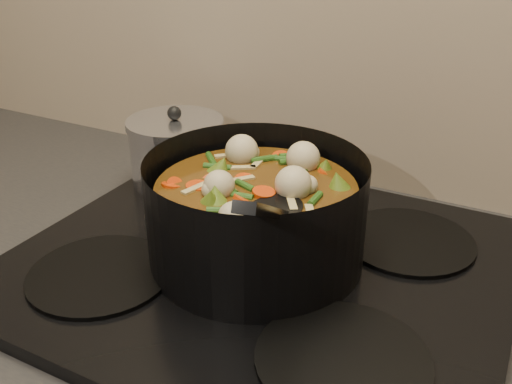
% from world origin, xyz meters
% --- Properties ---
extents(stovetop, '(0.62, 0.54, 0.03)m').
position_xyz_m(stovetop, '(0.00, 1.93, 0.92)').
color(stovetop, black).
rests_on(stovetop, counter).
extents(stockpot, '(0.30, 0.37, 0.20)m').
position_xyz_m(stockpot, '(-0.01, 1.93, 0.99)').
color(stockpot, black).
rests_on(stockpot, stovetop).
extents(saucepan, '(0.16, 0.16, 0.13)m').
position_xyz_m(saucepan, '(-0.24, 2.08, 0.98)').
color(saucepan, silver).
rests_on(saucepan, stovetop).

